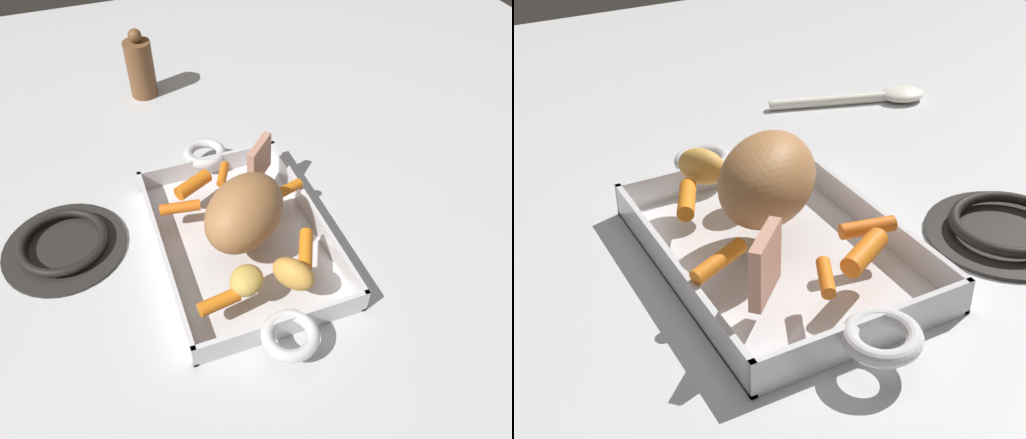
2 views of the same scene
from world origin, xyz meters
TOP-DOWN VIEW (x-y plane):
  - ground_plane at (0.00, 0.00)m, footprint 1.94×1.94m
  - roasting_dish at (0.00, 0.00)m, footprint 0.45×0.24m
  - pork_roast at (0.02, -0.00)m, footprint 0.16×0.17m
  - roast_slice_outer at (-0.09, 0.07)m, footprint 0.05×0.06m
  - baby_carrot_short at (0.12, -0.07)m, footprint 0.03×0.06m
  - baby_carrot_long at (0.08, 0.07)m, footprint 0.07×0.05m
  - baby_carrot_center_left at (-0.10, -0.04)m, footprint 0.05×0.07m
  - baby_carrot_southwest at (-0.04, 0.09)m, footprint 0.04×0.07m
  - baby_carrot_southeast at (-0.11, 0.01)m, footprint 0.05×0.03m
  - baby_carrot_northeast at (-0.06, -0.08)m, footprint 0.03×0.06m
  - potato_corner at (0.11, -0.03)m, footprint 0.06×0.06m
  - potato_golden_small at (0.12, 0.03)m, footprint 0.07×0.06m
  - stove_burner_rear at (-0.08, -0.25)m, footprint 0.18×0.18m
  - serving_spoon at (0.30, -0.34)m, footprint 0.11×0.25m

SIDE VIEW (x-z plane):
  - ground_plane at x=0.00m, z-range 0.00..0.00m
  - serving_spoon at x=0.30m, z-range 0.00..0.02m
  - stove_burner_rear at x=-0.08m, z-range 0.00..0.02m
  - roasting_dish at x=0.00m, z-range -0.01..0.03m
  - baby_carrot_southeast at x=-0.11m, z-range 0.04..0.06m
  - baby_carrot_southwest at x=-0.04m, z-range 0.04..0.06m
  - baby_carrot_northeast at x=-0.06m, z-range 0.04..0.06m
  - baby_carrot_short at x=0.12m, z-range 0.04..0.06m
  - baby_carrot_long at x=0.08m, z-range 0.04..0.06m
  - baby_carrot_center_left at x=-0.10m, z-range 0.04..0.07m
  - potato_corner at x=0.11m, z-range 0.04..0.08m
  - potato_golden_small at x=0.12m, z-range 0.04..0.09m
  - roast_slice_outer at x=-0.09m, z-range 0.04..0.11m
  - pork_roast at x=0.02m, z-range 0.04..0.14m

